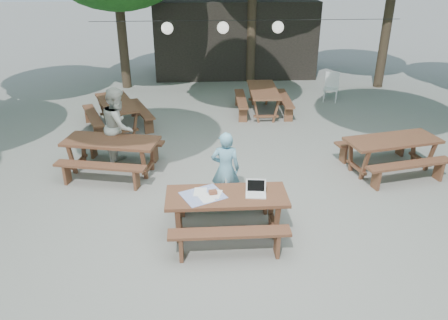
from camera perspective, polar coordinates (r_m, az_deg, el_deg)
ground at (r=8.26m, az=3.79°, el=-6.32°), size 80.00×80.00×0.00m
pavilion at (r=17.77m, az=1.31°, el=15.85°), size 6.00×3.00×2.80m
main_picnic_table at (r=7.37m, az=0.34°, el=-7.00°), size 2.00×1.58×0.75m
picnic_table_nw at (r=9.72m, az=-14.35°, el=0.59°), size 2.20×1.95×0.75m
picnic_table_ne at (r=10.13m, az=20.91°, el=0.70°), size 2.19×1.94×0.75m
picnic_table_far_w at (r=12.24m, az=-13.72°, el=5.83°), size 2.15×2.34×0.75m
picnic_table_far_e at (r=13.10m, az=5.10°, el=7.74°), size 1.62×2.02×0.75m
woman at (r=8.06m, az=0.20°, el=-1.19°), size 0.56×0.39×1.46m
second_person at (r=9.96m, az=-13.60°, el=4.32°), size 0.67×0.86×1.75m
plastic_chair at (r=14.66m, az=13.74°, el=8.49°), size 0.57×0.57×0.90m
laptop at (r=7.19m, az=4.18°, el=-4.02°), size 0.36×0.30×0.24m
tabletop_clutter at (r=7.16m, az=-2.48°, el=-4.54°), size 0.82×0.77×0.08m
paper_lanterns at (r=13.13m, az=-0.07°, el=16.92°), size 9.00×0.34×0.38m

